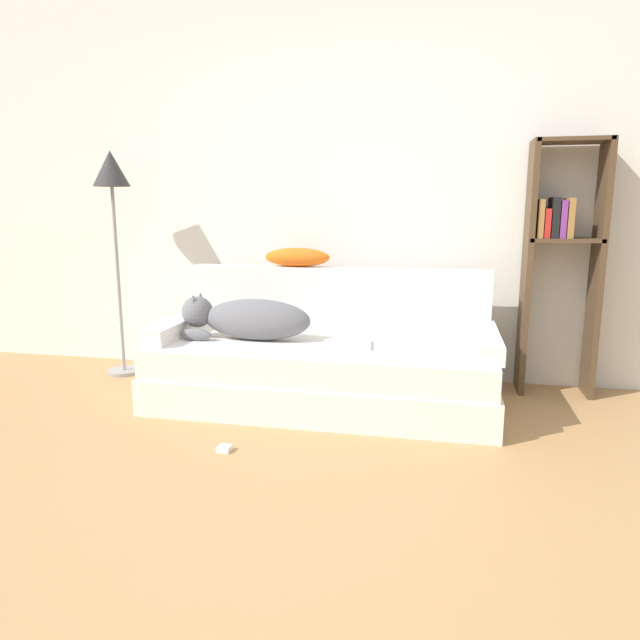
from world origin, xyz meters
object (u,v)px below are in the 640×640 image
dog (245,318)px  laptop (347,344)px  throw_pillow (297,257)px  floor_lamp (112,191)px  bookshelf (561,251)px  couch (323,372)px  power_adapter (224,449)px

dog → laptop: dog is taller
throw_pillow → floor_lamp: bearing=-175.1°
dog → bookshelf: bearing=16.5°
couch → dog: bearing=-174.3°
couch → power_adapter: couch is taller
dog → throw_pillow: throw_pillow is taller
laptop → floor_lamp: (-1.71, 0.40, 0.90)m
dog → throw_pillow: (0.21, 0.48, 0.34)m
laptop → bookshelf: bearing=18.1°
couch → bookshelf: size_ratio=1.28×
dog → power_adapter: size_ratio=13.09×
bookshelf → floor_lamp: bearing=-176.3°
throw_pillow → bookshelf: 1.68m
dog → laptop: 0.65m
couch → bookshelf: 1.66m
bookshelf → floor_lamp: size_ratio=1.02×
dog → laptop: bearing=-3.2°
couch → dog: dog is taller
throw_pillow → floor_lamp: size_ratio=0.28×
floor_lamp → power_adapter: (1.22, -1.14, -1.28)m
dog → throw_pillow: 0.62m
dog → power_adapter: dog is taller
bookshelf → floor_lamp: (-2.95, -0.19, 0.38)m
laptop → power_adapter: (-0.48, -0.74, -0.38)m
couch → throw_pillow: throw_pillow is taller
couch → floor_lamp: (-1.55, 0.32, 1.10)m
bookshelf → power_adapter: bookshelf is taller
laptop → throw_pillow: 0.81m
couch → throw_pillow: size_ratio=4.58×
bookshelf → couch: bearing=-160.0°
power_adapter → bookshelf: bearing=37.6°
dog → couch: bearing=5.7°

